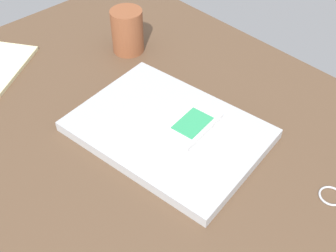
{
  "coord_description": "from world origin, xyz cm",
  "views": [
    {
      "loc": [
        33.43,
        -32.91,
        55.94
      ],
      "look_at": [
        -4.79,
        3.07,
        5.0
      ],
      "focal_mm": 44.18,
      "sensor_mm": 36.0,
      "label": 1
    }
  ],
  "objects_px": {
    "cell_phone_on_laptop": "(192,125)",
    "key_ring": "(331,196)",
    "pen_cup": "(127,31)",
    "laptop_closed": "(168,130)"
  },
  "relations": [
    {
      "from": "pen_cup",
      "to": "key_ring",
      "type": "xyz_separation_m",
      "value": [
        0.53,
        -0.03,
        -0.05
      ]
    },
    {
      "from": "pen_cup",
      "to": "laptop_closed",
      "type": "bearing_deg",
      "value": -25.01
    },
    {
      "from": "key_ring",
      "to": "laptop_closed",
      "type": "bearing_deg",
      "value": -161.75
    },
    {
      "from": "laptop_closed",
      "to": "pen_cup",
      "type": "xyz_separation_m",
      "value": [
        -0.26,
        0.12,
        0.04
      ]
    },
    {
      "from": "laptop_closed",
      "to": "key_ring",
      "type": "xyz_separation_m",
      "value": [
        0.28,
        0.09,
        -0.01
      ]
    },
    {
      "from": "laptop_closed",
      "to": "pen_cup",
      "type": "height_order",
      "value": "pen_cup"
    },
    {
      "from": "pen_cup",
      "to": "key_ring",
      "type": "bearing_deg",
      "value": -3.16
    },
    {
      "from": "cell_phone_on_laptop",
      "to": "key_ring",
      "type": "height_order",
      "value": "cell_phone_on_laptop"
    },
    {
      "from": "laptop_closed",
      "to": "key_ring",
      "type": "distance_m",
      "value": 0.29
    },
    {
      "from": "cell_phone_on_laptop",
      "to": "pen_cup",
      "type": "xyz_separation_m",
      "value": [
        -0.29,
        0.09,
        0.02
      ]
    }
  ]
}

